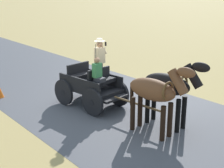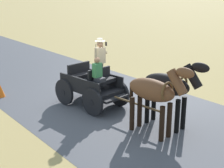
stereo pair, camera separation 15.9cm
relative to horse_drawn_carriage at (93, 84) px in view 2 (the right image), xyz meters
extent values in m
plane|color=tan|center=(-0.47, -0.12, -0.82)|extent=(200.00, 200.00, 0.00)
cube|color=#4C4C51|center=(-0.47, -0.12, -0.81)|extent=(6.51, 160.00, 0.01)
cube|color=black|center=(0.01, -0.08, -0.16)|extent=(1.44, 2.32, 0.12)
cube|color=black|center=(-0.55, -0.15, 0.12)|extent=(0.30, 2.08, 0.44)
cube|color=black|center=(0.58, -0.02, 0.12)|extent=(0.30, 2.08, 0.44)
cube|color=black|center=(-0.13, 1.13, -0.26)|extent=(1.10, 0.36, 0.08)
cube|color=black|center=(0.15, -1.28, -0.34)|extent=(0.74, 0.28, 0.06)
cube|color=black|center=(-0.06, 0.52, 0.22)|extent=(1.05, 0.47, 0.14)
cube|color=black|center=(-0.04, 0.34, 0.44)|extent=(1.02, 0.19, 0.44)
cube|color=black|center=(0.07, -0.57, 0.22)|extent=(1.05, 0.47, 0.14)
cube|color=black|center=(0.09, -0.75, 0.44)|extent=(1.02, 0.19, 0.44)
cylinder|color=black|center=(-0.72, 0.61, -0.34)|extent=(0.21, 0.97, 0.96)
cylinder|color=black|center=(-0.72, 0.61, -0.34)|extent=(0.14, 0.22, 0.21)
cylinder|color=black|center=(0.57, 0.76, -0.34)|extent=(0.21, 0.97, 0.96)
cylinder|color=black|center=(0.57, 0.76, -0.34)|extent=(0.14, 0.22, 0.21)
cylinder|color=black|center=(-0.55, -0.92, -0.34)|extent=(0.21, 0.97, 0.96)
cylinder|color=black|center=(-0.55, -0.92, -0.34)|extent=(0.14, 0.22, 0.21)
cylinder|color=black|center=(0.75, -0.77, -0.34)|extent=(0.21, 0.97, 0.96)
cylinder|color=black|center=(0.75, -0.77, -0.34)|extent=(0.14, 0.22, 0.21)
cylinder|color=brown|center=(-0.24, 2.10, -0.21)|extent=(0.30, 2.00, 0.07)
cylinder|color=black|center=(0.24, 0.55, 0.92)|extent=(0.02, 0.02, 1.30)
cylinder|color=#2D2D33|center=(-0.17, 0.23, 0.35)|extent=(0.22, 0.22, 0.90)
cube|color=tan|center=(-0.17, 0.23, 1.08)|extent=(0.36, 0.26, 0.56)
sphere|color=#9E7051|center=(-0.17, 0.23, 1.48)|extent=(0.22, 0.22, 0.22)
cylinder|color=beige|center=(-0.17, 0.23, 1.58)|extent=(0.36, 0.36, 0.01)
cylinder|color=beige|center=(-0.17, 0.23, 1.63)|extent=(0.20, 0.20, 0.10)
cylinder|color=tan|center=(-0.36, 0.25, 1.26)|extent=(0.27, 0.11, 0.32)
cube|color=black|center=(-0.42, 0.26, 1.46)|extent=(0.03, 0.07, 0.14)
cube|color=#2D2D33|center=(0.18, 0.67, 0.36)|extent=(0.31, 0.35, 0.14)
cube|color=#387F47|center=(0.19, 0.55, 0.67)|extent=(0.32, 0.23, 0.48)
sphere|color=#9E7051|center=(0.19, 0.55, 1.02)|extent=(0.20, 0.20, 0.20)
ellipsoid|color=black|center=(-0.70, 2.86, 0.55)|extent=(0.80, 1.63, 0.64)
cylinder|color=black|center=(-0.96, 3.37, -0.29)|extent=(0.15, 0.15, 1.05)
cylinder|color=black|center=(-0.60, 3.42, -0.29)|extent=(0.15, 0.15, 1.05)
cylinder|color=black|center=(-0.79, 2.29, -0.29)|extent=(0.15, 0.15, 1.05)
cylinder|color=black|center=(-0.43, 2.35, -0.29)|extent=(0.15, 0.15, 1.05)
cylinder|color=black|center=(-0.83, 3.69, 0.95)|extent=(0.36, 0.68, 0.73)
ellipsoid|color=black|center=(-0.87, 3.91, 1.26)|extent=(0.30, 0.57, 0.28)
cube|color=black|center=(-0.83, 3.67, 0.99)|extent=(0.14, 0.51, 0.56)
cylinder|color=black|center=(-0.58, 2.12, 0.25)|extent=(0.11, 0.11, 0.70)
torus|color=brown|center=(-0.78, 3.39, 0.63)|extent=(0.55, 0.16, 0.55)
ellipsoid|color=brown|center=(0.05, 2.94, 0.55)|extent=(0.75, 1.62, 0.64)
cylinder|color=black|center=(-0.20, 3.46, -0.29)|extent=(0.15, 0.15, 1.05)
cylinder|color=black|center=(0.16, 3.50, -0.29)|extent=(0.15, 0.15, 1.05)
cylinder|color=black|center=(-0.07, 2.38, -0.29)|extent=(0.15, 0.15, 1.05)
cylinder|color=black|center=(0.29, 2.42, -0.29)|extent=(0.15, 0.15, 1.05)
cylinder|color=brown|center=(-0.06, 3.78, 0.95)|extent=(0.34, 0.68, 0.73)
ellipsoid|color=brown|center=(-0.09, 3.99, 1.26)|extent=(0.29, 0.56, 0.28)
cube|color=black|center=(-0.06, 3.76, 0.99)|extent=(0.12, 0.51, 0.56)
cylinder|color=black|center=(0.14, 2.20, 0.25)|extent=(0.11, 0.11, 0.70)
torus|color=brown|center=(-0.02, 3.48, 0.63)|extent=(0.55, 0.14, 0.55)
cone|color=orange|center=(2.26, -3.10, -0.57)|extent=(0.32, 0.32, 0.50)
camera|label=1|loc=(6.60, 8.92, 3.44)|focal=51.53mm
camera|label=2|loc=(6.48, 9.02, 3.44)|focal=51.53mm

